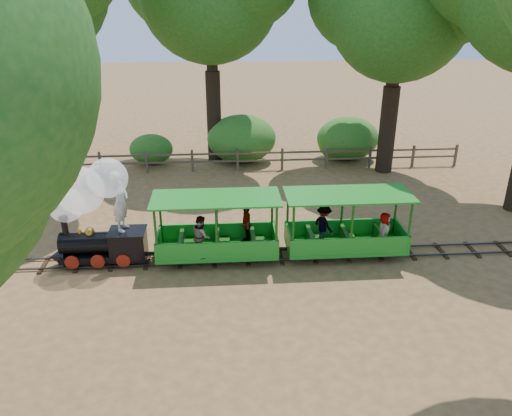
{
  "coord_description": "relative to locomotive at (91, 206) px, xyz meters",
  "views": [
    {
      "loc": [
        -1.7,
        -13.15,
        7.44
      ],
      "look_at": [
        -0.72,
        0.5,
        1.44
      ],
      "focal_mm": 35.0,
      "sensor_mm": 36.0,
      "label": 1
    }
  ],
  "objects": [
    {
      "name": "shrub_mid_e",
      "position": [
        9.3,
        9.22,
        -1.15
      ],
      "size": [
        1.97,
        1.51,
        1.36
      ],
      "primitive_type": "ellipsoid",
      "color": "#2D6B1E",
      "rests_on": "ground"
    },
    {
      "name": "ground",
      "position": [
        5.42,
        -0.08,
        -1.83
      ],
      "size": [
        90.0,
        90.0,
        0.0
      ],
      "primitive_type": "plane",
      "color": "#A47447",
      "rests_on": "ground"
    },
    {
      "name": "shrub_east",
      "position": [
        9.67,
        9.22,
        -0.82
      ],
      "size": [
        2.92,
        2.25,
        2.02
      ],
      "primitive_type": "ellipsoid",
      "color": "#2D6B1E",
      "rests_on": "ground"
    },
    {
      "name": "carriage_rear",
      "position": [
        7.35,
        -0.08,
        -1.03
      ],
      "size": [
        3.69,
        1.51,
        1.92
      ],
      "color": "#1F8F22",
      "rests_on": "track"
    },
    {
      "name": "carriage_front",
      "position": [
        3.55,
        -0.1,
        -1.02
      ],
      "size": [
        3.69,
        1.51,
        1.92
      ],
      "color": "#1F8F22",
      "rests_on": "track"
    },
    {
      "name": "fence",
      "position": [
        5.42,
        7.92,
        -1.25
      ],
      "size": [
        18.1,
        0.1,
        1.0
      ],
      "color": "brown",
      "rests_on": "ground"
    },
    {
      "name": "shrub_mid_w",
      "position": [
        4.67,
        9.22,
        -0.73
      ],
      "size": [
        3.19,
        2.46,
        2.21
      ],
      "primitive_type": "ellipsoid",
      "color": "#2D6B1E",
      "rests_on": "ground"
    },
    {
      "name": "shrub_west",
      "position": [
        0.48,
        9.22,
        -1.14
      ],
      "size": [
        2.0,
        1.54,
        1.38
      ],
      "primitive_type": "ellipsoid",
      "color": "#2D6B1E",
      "rests_on": "ground"
    },
    {
      "name": "oak_ne",
      "position": [
        10.89,
        7.5,
        5.17
      ],
      "size": [
        7.09,
        6.24,
        9.56
      ],
      "color": "#2D2116",
      "rests_on": "ground"
    },
    {
      "name": "locomotive",
      "position": [
        0.0,
        0.0,
        0.0
      ],
      "size": [
        2.84,
        1.34,
        3.27
      ],
      "color": "black",
      "rests_on": "ground"
    },
    {
      "name": "track",
      "position": [
        5.42,
        -0.08,
        -1.76
      ],
      "size": [
        22.0,
        1.0,
        0.1
      ],
      "color": "#3F3D3A",
      "rests_on": "ground"
    }
  ]
}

